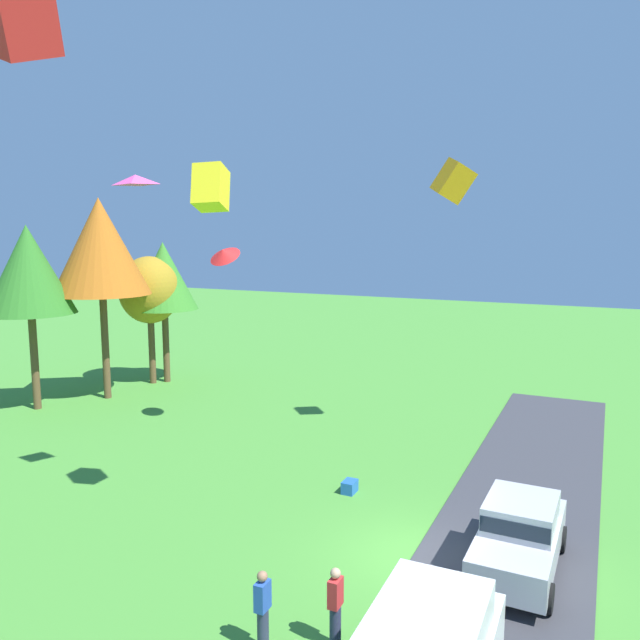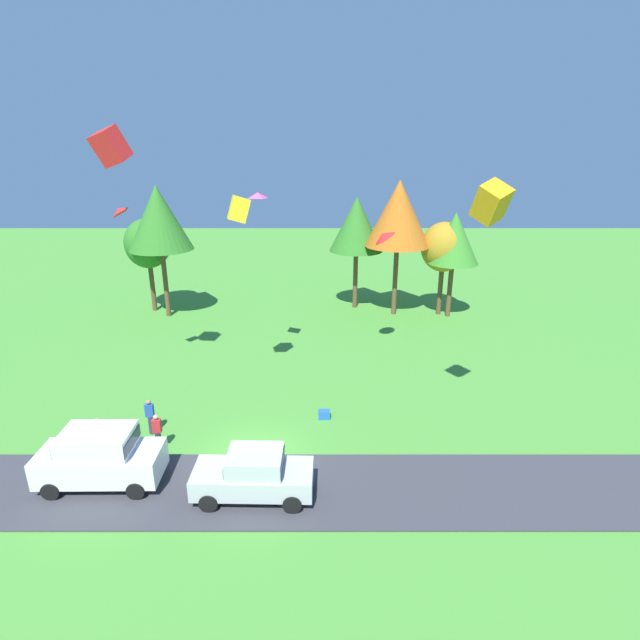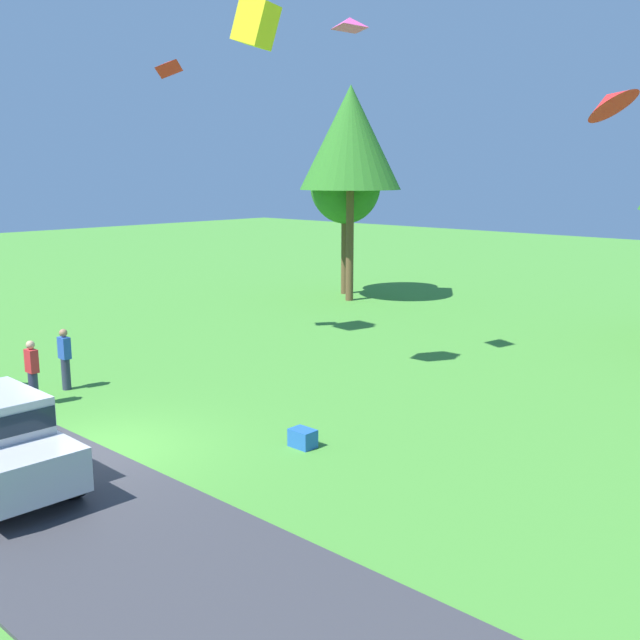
% 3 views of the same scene
% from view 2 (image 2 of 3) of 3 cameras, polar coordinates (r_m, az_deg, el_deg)
% --- Properties ---
extents(ground_plane, '(120.00, 120.00, 0.00)m').
position_cam_2_polar(ground_plane, '(21.98, -7.63, -15.23)').
color(ground_plane, '#478E33').
extents(pavement_strip, '(36.00, 4.40, 0.06)m').
position_cam_2_polar(pavement_strip, '(20.28, -8.43, -18.56)').
color(pavement_strip, '#38383D').
rests_on(pavement_strip, ground).
extents(car_suv_by_flagpole, '(4.62, 2.08, 2.28)m').
position_cam_2_polar(car_suv_by_flagpole, '(21.31, -23.80, -13.96)').
color(car_suv_by_flagpole, white).
rests_on(car_suv_by_flagpole, ground).
extents(car_sedan_far_end, '(4.44, 2.03, 1.84)m').
position_cam_2_polar(car_sedan_far_end, '(19.31, -7.49, -16.96)').
color(car_sedan_far_end, '#B7B7BC').
rests_on(car_sedan_far_end, ground).
extents(person_watching_sky, '(0.36, 0.24, 1.71)m').
position_cam_2_polar(person_watching_sky, '(24.10, -18.75, -10.37)').
color(person_watching_sky, '#2D334C').
rests_on(person_watching_sky, ground).
extents(person_beside_suv, '(0.36, 0.24, 1.71)m').
position_cam_2_polar(person_beside_suv, '(22.83, -17.99, -12.06)').
color(person_beside_suv, '#2D334C').
rests_on(person_beside_suv, ground).
extents(person_on_lawn, '(0.36, 0.24, 1.71)m').
position_cam_2_polar(person_on_lawn, '(23.41, -23.81, -12.01)').
color(person_on_lawn, '#2D334C').
rests_on(person_on_lawn, ground).
extents(tree_lone_near, '(3.41, 3.41, 7.19)m').
position_cam_2_polar(tree_lone_near, '(40.34, -19.01, 8.23)').
color(tree_lone_near, brown).
rests_on(tree_lone_near, ground).
extents(tree_far_right, '(4.61, 4.61, 9.74)m').
position_cam_2_polar(tree_far_right, '(38.28, -17.87, 11.02)').
color(tree_far_right, brown).
rests_on(tree_far_right, ground).
extents(tree_center_back, '(4.14, 4.14, 8.74)m').
position_cam_2_polar(tree_center_back, '(38.79, 4.30, 10.84)').
color(tree_center_back, brown).
rests_on(tree_center_back, ground).
extents(tree_left_of_center, '(4.77, 4.77, 10.07)m').
position_cam_2_polar(tree_left_of_center, '(37.36, 9.06, 11.90)').
color(tree_left_of_center, brown).
rests_on(tree_left_of_center, ground).
extents(tree_right_of_center, '(3.35, 3.35, 7.07)m').
position_cam_2_polar(tree_right_of_center, '(38.41, 14.04, 8.04)').
color(tree_right_of_center, brown).
rests_on(tree_right_of_center, ground).
extents(tree_far_left, '(3.71, 3.71, 7.84)m').
position_cam_2_polar(tree_far_left, '(37.94, 15.19, 8.96)').
color(tree_far_left, brown).
rests_on(tree_far_left, ground).
extents(cooler_box, '(0.56, 0.40, 0.40)m').
position_cam_2_polar(cooler_box, '(24.33, 0.56, -10.74)').
color(cooler_box, blue).
rests_on(cooler_box, ground).
extents(kite_box_high_left, '(1.46, 1.88, 1.86)m').
position_cam_2_polar(kite_box_high_left, '(20.58, 19.10, 12.58)').
color(kite_box_high_left, orange).
extents(kite_diamond_over_trees, '(0.81, 0.82, 0.61)m').
position_cam_2_polar(kite_diamond_over_trees, '(27.29, -22.02, 11.47)').
color(kite_diamond_over_trees, red).
extents(kite_diamond_low_drifter, '(1.17, 1.28, 0.32)m').
position_cam_2_polar(kite_diamond_low_drifter, '(26.72, -7.05, 13.97)').
color(kite_diamond_low_drifter, '#EA4C9E').
extents(kite_box_high_right, '(1.68, 1.61, 1.93)m').
position_cam_2_polar(kite_box_high_right, '(25.36, -22.72, 17.83)').
color(kite_box_high_right, red).
extents(kite_delta_topmost, '(1.30, 1.32, 1.00)m').
position_cam_2_polar(kite_delta_topmost, '(28.60, 7.37, 9.50)').
color(kite_delta_topmost, red).
extents(kite_box_trailing_tail, '(1.23, 1.06, 1.31)m').
position_cam_2_polar(kite_box_trailing_tail, '(23.88, -9.17, 12.39)').
color(kite_box_trailing_tail, yellow).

